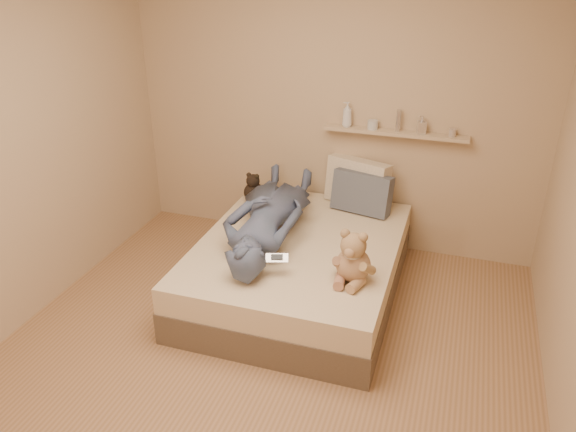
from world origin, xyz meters
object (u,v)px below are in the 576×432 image
(dark_plush, at_px, (254,189))
(pillow_grey, at_px, (362,193))
(bed, at_px, (299,267))
(pillow_cream, at_px, (357,182))
(teddy_bear, at_px, (353,261))
(game_console, at_px, (277,258))
(person, at_px, (268,214))
(wall_shelf, at_px, (395,133))

(dark_plush, height_order, pillow_grey, pillow_grey)
(pillow_grey, bearing_deg, bed, -116.40)
(bed, bearing_deg, pillow_cream, 71.75)
(teddy_bear, xyz_separation_m, pillow_grey, (-0.16, 1.11, 0.01))
(bed, bearing_deg, dark_plush, 135.85)
(game_console, bearing_deg, pillow_cream, 78.29)
(game_console, height_order, person, person)
(pillow_cream, height_order, pillow_grey, pillow_cream)
(pillow_cream, relative_size, pillow_grey, 1.10)
(game_console, distance_m, person, 0.59)
(teddy_bear, height_order, pillow_grey, teddy_bear)
(person, xyz_separation_m, wall_shelf, (0.81, 0.88, 0.46))
(game_console, bearing_deg, person, 115.55)
(bed, xyz_separation_m, person, (-0.26, 0.02, 0.41))
(bed, xyz_separation_m, dark_plush, (-0.60, 0.58, 0.34))
(teddy_bear, relative_size, pillow_cream, 0.71)
(bed, height_order, teddy_bear, teddy_bear)
(teddy_bear, distance_m, wall_shelf, 1.42)
(game_console, distance_m, pillow_cream, 1.37)
(teddy_bear, height_order, wall_shelf, wall_shelf)
(dark_plush, xyz_separation_m, person, (0.34, -0.56, 0.07))
(bed, bearing_deg, person, 174.69)
(game_console, distance_m, dark_plush, 1.24)
(wall_shelf, bearing_deg, pillow_grey, -133.46)
(game_console, xyz_separation_m, pillow_cream, (0.28, 1.34, 0.06))
(game_console, xyz_separation_m, wall_shelf, (0.55, 1.42, 0.51))
(pillow_grey, distance_m, wall_shelf, 0.57)
(person, bearing_deg, teddy_bear, 144.20)
(bed, relative_size, pillow_cream, 3.45)
(teddy_bear, bearing_deg, game_console, -170.19)
(pillow_grey, distance_m, person, 0.90)
(bed, xyz_separation_m, pillow_cream, (0.27, 0.83, 0.43))
(dark_plush, distance_m, pillow_grey, 0.95)
(person, height_order, wall_shelf, wall_shelf)
(pillow_grey, height_order, wall_shelf, wall_shelf)
(person, bearing_deg, game_console, 110.12)
(game_console, xyz_separation_m, pillow_grey, (0.35, 1.20, 0.03))
(pillow_grey, bearing_deg, dark_plush, -173.42)
(bed, distance_m, person, 0.49)
(dark_plush, relative_size, pillow_cream, 0.50)
(game_console, relative_size, pillow_grey, 0.33)
(dark_plush, xyz_separation_m, pillow_cream, (0.87, 0.25, 0.08))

